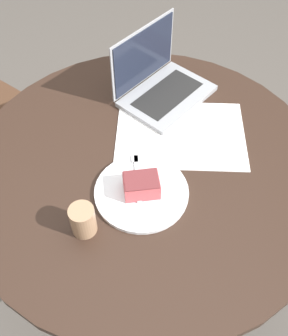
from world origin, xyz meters
The scene contains 8 objects.
ground_plane centered at (0.00, 0.00, 0.00)m, with size 12.00×12.00×0.00m, color #4C4742.
dining_table centered at (0.00, 0.00, 0.60)m, with size 1.09×1.09×0.78m.
paper_document centered at (-0.12, -0.10, 0.78)m, with size 0.45×0.35×0.00m.
plate centered at (0.03, 0.12, 0.78)m, with size 0.27×0.27×0.01m.
cake_slice centered at (0.03, 0.12, 0.81)m, with size 0.10×0.07×0.05m.
fork centered at (0.03, 0.05, 0.79)m, with size 0.03×0.17×0.00m.
coffee_glass centered at (0.19, 0.21, 0.82)m, with size 0.07×0.07×0.09m.
laptop centered at (-0.08, -0.29, 0.82)m, with size 0.37×0.36×0.23m.
Camera 1 is at (0.09, 0.75, 1.69)m, focal length 42.00 mm.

